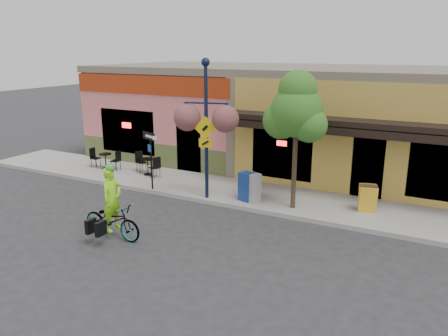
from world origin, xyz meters
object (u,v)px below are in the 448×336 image
(newspaper_box_grey, at_px, (252,187))
(building, at_px, (289,115))
(one_way_sign, at_px, (151,161))
(street_tree, at_px, (296,140))
(cyclist_rider, at_px, (113,207))
(bicycle, at_px, (112,220))
(newspaper_box_blue, at_px, (246,186))
(lamp_post, at_px, (206,130))

(newspaper_box_grey, bearing_deg, building, 120.24)
(one_way_sign, xyz_separation_m, newspaper_box_grey, (3.91, 0.49, -0.59))
(street_tree, bearing_deg, cyclist_rider, -131.56)
(bicycle, bearing_deg, building, -7.05)
(newspaper_box_blue, bearing_deg, lamp_post, -148.83)
(building, xyz_separation_m, lamp_post, (-0.59, -6.75, 0.33))
(cyclist_rider, height_order, newspaper_box_grey, cyclist_rider)
(lamp_post, distance_m, street_tree, 3.08)
(building, xyz_separation_m, bicycle, (-1.48, -10.68, -1.73))
(bicycle, distance_m, one_way_sign, 4.15)
(lamp_post, xyz_separation_m, newspaper_box_blue, (1.37, 0.38, -1.92))
(lamp_post, relative_size, newspaper_box_blue, 4.83)
(lamp_post, height_order, street_tree, lamp_post)
(bicycle, height_order, newspaper_box_grey, newspaper_box_grey)
(building, height_order, one_way_sign, building)
(bicycle, relative_size, one_way_sign, 0.91)
(newspaper_box_blue, distance_m, newspaper_box_grey, 0.22)
(bicycle, relative_size, cyclist_rider, 1.07)
(building, xyz_separation_m, newspaper_box_grey, (1.00, -6.36, -1.60))
(lamp_post, xyz_separation_m, newspaper_box_grey, (1.59, 0.39, -1.93))
(building, relative_size, newspaper_box_grey, 18.32)
(newspaper_box_grey, bearing_deg, one_way_sign, -151.55)
(bicycle, height_order, street_tree, street_tree)
(street_tree, bearing_deg, building, 111.24)
(cyclist_rider, bearing_deg, lamp_post, -11.15)
(cyclist_rider, distance_m, street_tree, 6.03)
(building, distance_m, cyclist_rider, 10.85)
(bicycle, height_order, newspaper_box_blue, newspaper_box_blue)
(building, relative_size, lamp_post, 3.75)
(building, bearing_deg, newspaper_box_blue, -83.06)
(bicycle, relative_size, street_tree, 0.43)
(one_way_sign, bearing_deg, street_tree, 28.26)
(bicycle, distance_m, cyclist_rider, 0.41)
(building, bearing_deg, one_way_sign, -113.02)
(building, distance_m, bicycle, 10.92)
(building, xyz_separation_m, cyclist_rider, (-1.43, -10.68, -1.33))
(bicycle, height_order, lamp_post, lamp_post)
(cyclist_rider, relative_size, one_way_sign, 0.85)
(bicycle, height_order, cyclist_rider, cyclist_rider)
(cyclist_rider, xyz_separation_m, newspaper_box_grey, (2.42, 4.32, -0.28))
(one_way_sign, distance_m, newspaper_box_grey, 3.98)
(bicycle, xyz_separation_m, street_tree, (3.93, 4.37, 1.91))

